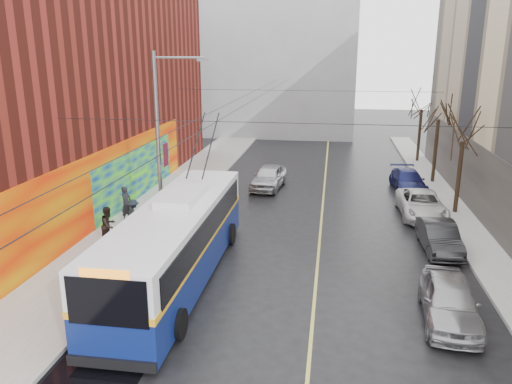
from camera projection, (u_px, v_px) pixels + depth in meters
ground at (257, 369)px, 14.62m from camera, size 140.00×140.00×0.00m
sidewalk_left at (145, 221)px, 27.19m from camera, size 4.00×60.00×0.15m
sidewalk_right at (473, 238)px, 24.68m from camera, size 2.00×60.00×0.15m
lane_line at (322, 219)px, 27.71m from camera, size 0.12×50.00×0.01m
building_left at (17, 87)px, 28.38m from camera, size 12.11×36.00×14.00m
building_far at (265, 51)px, 55.83m from camera, size 20.50×12.10×18.00m
streetlight_pole at (161, 141)px, 23.72m from camera, size 2.65×0.60×9.00m
catenary_wires at (252, 103)px, 27.34m from camera, size 18.00×60.00×0.22m
tree_near at (464, 127)px, 27.15m from camera, size 3.20×3.20×6.40m
tree_mid at (440, 108)px, 33.73m from camera, size 3.20×3.20×6.68m
tree_far at (422, 100)px, 40.42m from camera, size 3.20×3.20×6.57m
puddle at (97, 369)px, 14.59m from camera, size 2.84×3.35×0.01m
pigeons_flying at (223, 94)px, 22.97m from camera, size 4.39×3.52×0.93m
trolleybus at (176, 241)px, 19.86m from camera, size 3.02×12.80×6.04m
parked_car_a at (450, 300)px, 17.05m from camera, size 2.10×4.60×1.53m
parked_car_b at (439, 237)px, 23.11m from camera, size 1.60×4.20×1.37m
parked_car_c at (421, 204)px, 27.96m from camera, size 2.45×5.12×1.41m
parked_car_d at (408, 181)px, 33.10m from camera, size 2.25×4.84×1.37m
following_car at (269, 177)px, 33.75m from camera, size 2.35×4.76×1.56m
pedestrian_a at (126, 204)px, 26.64m from camera, size 0.59×0.78×1.92m
pedestrian_b at (109, 225)px, 23.52m from camera, size 0.86×1.01×1.83m
pedestrian_c at (134, 215)px, 25.33m from camera, size 1.18×1.16×1.62m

